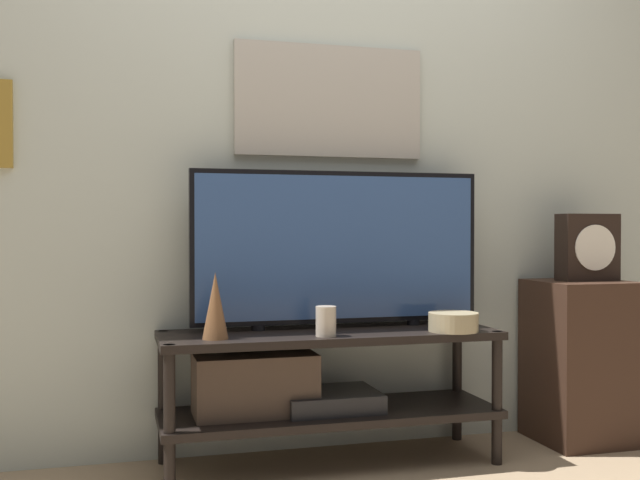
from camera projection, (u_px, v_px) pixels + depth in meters
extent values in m
cube|color=beige|center=(313.00, 115.00, 3.05)|extent=(6.40, 0.06, 2.70)
cube|color=#B2ADA3|center=(330.00, 101.00, 3.02)|extent=(0.78, 0.02, 0.45)
cube|color=#B2BCC6|center=(330.00, 101.00, 3.01)|extent=(0.74, 0.01, 0.41)
cube|color=black|center=(330.00, 335.00, 2.82)|extent=(1.27, 0.40, 0.03)
cube|color=black|center=(330.00, 413.00, 2.82)|extent=(1.27, 0.40, 0.03)
cylinder|color=black|center=(169.00, 419.00, 2.50)|extent=(0.04, 0.04, 0.50)
cylinder|color=black|center=(497.00, 398.00, 2.82)|extent=(0.04, 0.04, 0.50)
cylinder|color=black|center=(163.00, 397.00, 2.83)|extent=(0.04, 0.04, 0.50)
cylinder|color=black|center=(457.00, 380.00, 3.15)|extent=(0.04, 0.04, 0.50)
cube|color=black|center=(330.00, 400.00, 2.82)|extent=(0.36, 0.28, 0.07)
cube|color=#47382D|center=(255.00, 384.00, 2.74)|extent=(0.45, 0.22, 0.22)
cylinder|color=black|center=(258.00, 328.00, 2.84)|extent=(0.05, 0.05, 0.02)
cylinder|color=black|center=(413.00, 322.00, 3.00)|extent=(0.05, 0.05, 0.02)
cube|color=black|center=(338.00, 247.00, 2.91)|extent=(1.15, 0.04, 0.59)
cube|color=#33518C|center=(339.00, 247.00, 2.90)|extent=(1.11, 0.01, 0.55)
cylinder|color=tan|center=(453.00, 322.00, 2.81)|extent=(0.19, 0.19, 0.07)
cone|color=brown|center=(215.00, 306.00, 2.62)|extent=(0.09, 0.09, 0.23)
cylinder|color=#C1B29E|center=(326.00, 321.00, 2.68)|extent=(0.07, 0.07, 0.11)
cube|color=#382319|center=(581.00, 361.00, 3.13)|extent=(0.38, 0.37, 0.67)
cube|color=black|center=(587.00, 247.00, 3.13)|extent=(0.25, 0.10, 0.28)
cylinder|color=white|center=(595.00, 248.00, 3.08)|extent=(0.19, 0.01, 0.19)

